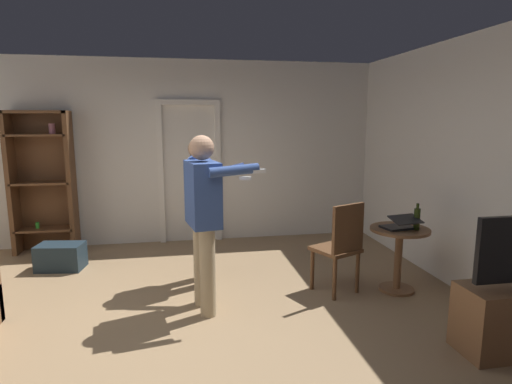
{
  "coord_description": "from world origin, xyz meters",
  "views": [
    {
      "loc": [
        0.23,
        -3.53,
        1.84
      ],
      "look_at": [
        0.97,
        0.58,
        1.12
      ],
      "focal_mm": 29.3,
      "sensor_mm": 36.0,
      "label": 1
    }
  ],
  "objects_px": {
    "laptop": "(400,224)",
    "suitcase_dark": "(61,257)",
    "wooden_chair": "(341,244)",
    "person_striped_shirt": "(201,202)",
    "side_table": "(399,249)",
    "bottle_on_table": "(417,218)",
    "bookshelf": "(43,177)",
    "person_blue_shirt": "(204,210)"
  },
  "relations": [
    {
      "from": "laptop",
      "to": "person_striped_shirt",
      "type": "bearing_deg",
      "value": 162.34
    },
    {
      "from": "suitcase_dark",
      "to": "bookshelf",
      "type": "bearing_deg",
      "value": 123.16
    },
    {
      "from": "suitcase_dark",
      "to": "laptop",
      "type": "bearing_deg",
      "value": -12.07
    },
    {
      "from": "laptop",
      "to": "suitcase_dark",
      "type": "bearing_deg",
      "value": 159.64
    },
    {
      "from": "side_table",
      "to": "laptop",
      "type": "distance_m",
      "value": 0.29
    },
    {
      "from": "laptop",
      "to": "wooden_chair",
      "type": "relative_size",
      "value": 0.38
    },
    {
      "from": "wooden_chair",
      "to": "side_table",
      "type": "bearing_deg",
      "value": -3.56
    },
    {
      "from": "suitcase_dark",
      "to": "wooden_chair",
      "type": "bearing_deg",
      "value": -14.41
    },
    {
      "from": "person_striped_shirt",
      "to": "suitcase_dark",
      "type": "xyz_separation_m",
      "value": [
        -1.71,
        0.74,
        -0.78
      ]
    },
    {
      "from": "bookshelf",
      "to": "person_striped_shirt",
      "type": "distance_m",
      "value": 2.62
    },
    {
      "from": "bookshelf",
      "to": "suitcase_dark",
      "type": "height_order",
      "value": "bookshelf"
    },
    {
      "from": "side_table",
      "to": "person_blue_shirt",
      "type": "relative_size",
      "value": 0.41
    },
    {
      "from": "person_blue_shirt",
      "to": "person_striped_shirt",
      "type": "height_order",
      "value": "person_blue_shirt"
    },
    {
      "from": "bottle_on_table",
      "to": "person_striped_shirt",
      "type": "xyz_separation_m",
      "value": [
        -2.22,
        0.69,
        0.12
      ]
    },
    {
      "from": "wooden_chair",
      "to": "person_striped_shirt",
      "type": "xyz_separation_m",
      "value": [
        -1.43,
        0.57,
        0.39
      ]
    },
    {
      "from": "bottle_on_table",
      "to": "person_blue_shirt",
      "type": "bearing_deg",
      "value": -179.62
    },
    {
      "from": "laptop",
      "to": "bottle_on_table",
      "type": "xyz_separation_m",
      "value": [
        0.16,
        -0.04,
        0.07
      ]
    },
    {
      "from": "wooden_chair",
      "to": "bottle_on_table",
      "type": "bearing_deg",
      "value": -8.7
    },
    {
      "from": "side_table",
      "to": "person_blue_shirt",
      "type": "bearing_deg",
      "value": -177.39
    },
    {
      "from": "laptop",
      "to": "wooden_chair",
      "type": "distance_m",
      "value": 0.66
    },
    {
      "from": "bottle_on_table",
      "to": "bookshelf",
      "type": "bearing_deg",
      "value": 152.31
    },
    {
      "from": "bookshelf",
      "to": "laptop",
      "type": "bearing_deg",
      "value": -28.21
    },
    {
      "from": "bookshelf",
      "to": "wooden_chair",
      "type": "distance_m",
      "value": 4.16
    },
    {
      "from": "wooden_chair",
      "to": "person_blue_shirt",
      "type": "bearing_deg",
      "value": -174.63
    },
    {
      "from": "bottle_on_table",
      "to": "person_striped_shirt",
      "type": "distance_m",
      "value": 2.32
    },
    {
      "from": "bookshelf",
      "to": "laptop",
      "type": "xyz_separation_m",
      "value": [
        4.15,
        -2.22,
        -0.3
      ]
    },
    {
      "from": "side_table",
      "to": "person_blue_shirt",
      "type": "distance_m",
      "value": 2.14
    },
    {
      "from": "laptop",
      "to": "wooden_chair",
      "type": "bearing_deg",
      "value": 172.43
    },
    {
      "from": "side_table",
      "to": "wooden_chair",
      "type": "height_order",
      "value": "wooden_chair"
    },
    {
      "from": "wooden_chair",
      "to": "person_blue_shirt",
      "type": "xyz_separation_m",
      "value": [
        -1.43,
        -0.13,
        0.45
      ]
    },
    {
      "from": "side_table",
      "to": "bottle_on_table",
      "type": "bearing_deg",
      "value": -29.74
    },
    {
      "from": "laptop",
      "to": "person_striped_shirt",
      "type": "relative_size",
      "value": 0.23
    },
    {
      "from": "bookshelf",
      "to": "person_blue_shirt",
      "type": "relative_size",
      "value": 1.15
    },
    {
      "from": "bookshelf",
      "to": "wooden_chair",
      "type": "relative_size",
      "value": 1.98
    },
    {
      "from": "bookshelf",
      "to": "side_table",
      "type": "bearing_deg",
      "value": -27.62
    },
    {
      "from": "person_blue_shirt",
      "to": "side_table",
      "type": "bearing_deg",
      "value": 2.61
    },
    {
      "from": "side_table",
      "to": "laptop",
      "type": "xyz_separation_m",
      "value": [
        -0.02,
        -0.04,
        0.28
      ]
    },
    {
      "from": "person_striped_shirt",
      "to": "side_table",
      "type": "bearing_deg",
      "value": -16.4
    },
    {
      "from": "laptop",
      "to": "side_table",
      "type": "bearing_deg",
      "value": 62.0
    },
    {
      "from": "person_striped_shirt",
      "to": "suitcase_dark",
      "type": "height_order",
      "value": "person_striped_shirt"
    },
    {
      "from": "laptop",
      "to": "person_striped_shirt",
      "type": "height_order",
      "value": "person_striped_shirt"
    },
    {
      "from": "bookshelf",
      "to": "bottle_on_table",
      "type": "height_order",
      "value": "bookshelf"
    }
  ]
}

